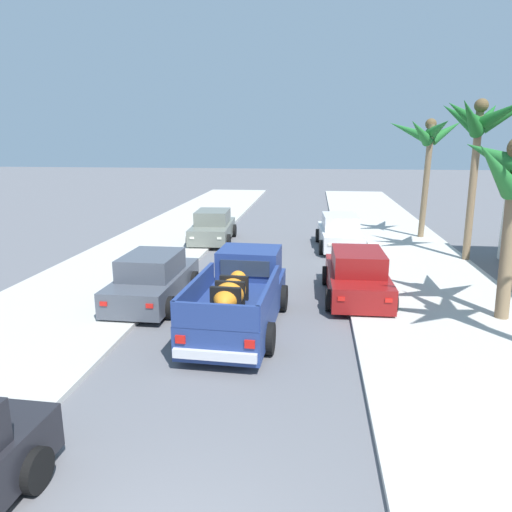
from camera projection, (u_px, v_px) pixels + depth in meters
name	position (u px, v px, depth m)	size (l,w,h in m)	color
sidewalk_left	(112.00, 274.00, 17.30)	(5.27, 60.00, 0.12)	beige
sidewalk_right	(422.00, 285.00, 16.00)	(5.27, 60.00, 0.12)	beige
curb_left	(144.00, 276.00, 17.15)	(0.16, 60.00, 0.10)	silver
curb_right	(385.00, 284.00, 16.14)	(0.16, 60.00, 0.10)	silver
pickup_truck	(240.00, 297.00, 12.47)	(2.37, 5.29, 1.80)	navy
car_left_near	(357.00, 276.00, 14.79)	(2.09, 4.29, 1.54)	maroon
car_right_near	(340.00, 233.00, 21.68)	(2.21, 4.34, 1.54)	silver
car_left_mid	(153.00, 280.00, 14.37)	(2.05, 4.27, 1.54)	#474C56
car_right_mid	(213.00, 227.00, 23.05)	(2.21, 4.34, 1.54)	slate
palm_tree_left_mid	(481.00, 124.00, 18.01)	(3.34, 3.40, 6.49)	#846B4C
palm_tree_left_back	(428.00, 137.00, 22.57)	(3.60, 3.56, 5.96)	#846B4C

